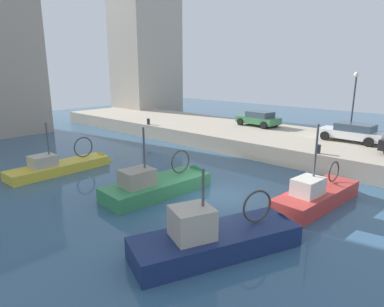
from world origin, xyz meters
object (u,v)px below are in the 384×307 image
(fishing_boat_yellow, at_px, (65,169))
(fishing_boat_red, at_px, (319,201))
(mooring_bollard_south, at_px, (318,149))
(fishing_boat_green, at_px, (163,190))
(mooring_bollard_mid, at_px, (148,121))
(parked_car_green, at_px, (259,118))
(parked_car_white, at_px, (352,132))
(fishing_boat_navy, at_px, (224,246))
(quay_streetlamp, at_px, (354,95))

(fishing_boat_yellow, distance_m, fishing_boat_red, 15.00)
(fishing_boat_yellow, xyz_separation_m, mooring_bollard_south, (10.48, -11.73, 1.37))
(fishing_boat_green, bearing_deg, mooring_bollard_mid, 52.53)
(parked_car_green, bearing_deg, parked_car_white, -98.11)
(fishing_boat_navy, bearing_deg, fishing_boat_yellow, 86.54)
(fishing_boat_navy, xyz_separation_m, quay_streetlamp, (16.92, 1.39, 4.32))
(fishing_boat_red, relative_size, mooring_bollard_mid, 11.61)
(mooring_bollard_mid, bearing_deg, mooring_bollard_south, -90.00)
(fishing_boat_yellow, relative_size, quay_streetlamp, 1.44)
(fishing_boat_green, xyz_separation_m, mooring_bollard_mid, (8.81, 11.49, 1.36))
(mooring_bollard_south, bearing_deg, fishing_boat_green, 152.90)
(fishing_boat_red, distance_m, quay_streetlamp, 11.52)
(mooring_bollard_south, bearing_deg, fishing_boat_navy, -173.08)
(parked_car_green, distance_m, quay_streetlamp, 8.46)
(parked_car_green, distance_m, parked_car_white, 8.50)
(fishing_boat_red, xyz_separation_m, parked_car_white, (9.77, 1.79, 1.77))
(parked_car_green, bearing_deg, mooring_bollard_south, -127.47)
(fishing_boat_red, distance_m, fishing_boat_navy, 6.52)
(fishing_boat_green, relative_size, mooring_bollard_south, 12.12)
(mooring_bollard_mid, xyz_separation_m, quay_streetlamp, (5.65, -15.98, 2.98))
(fishing_boat_red, relative_size, parked_car_white, 1.43)
(parked_car_green, relative_size, mooring_bollard_mid, 7.28)
(parked_car_white, xyz_separation_m, mooring_bollard_south, (-4.98, 0.36, -0.40))
(fishing_boat_green, xyz_separation_m, fishing_boat_navy, (-2.46, -5.88, 0.02))
(fishing_boat_green, xyz_separation_m, quay_streetlamp, (14.46, -4.49, 4.34))
(fishing_boat_green, bearing_deg, fishing_boat_red, -58.92)
(mooring_bollard_south, xyz_separation_m, quay_streetlamp, (5.65, 0.02, 2.98))
(fishing_boat_green, xyz_separation_m, mooring_bollard_south, (8.81, -4.51, 1.36))
(fishing_boat_green, height_order, mooring_bollard_south, fishing_boat_green)
(parked_car_green, xyz_separation_m, mooring_bollard_mid, (-6.18, 7.94, -0.41))
(parked_car_white, relative_size, mooring_bollard_mid, 8.12)
(fishing_boat_navy, xyz_separation_m, mooring_bollard_south, (11.27, 1.37, 1.34))
(quay_streetlamp, bearing_deg, parked_car_white, -150.59)
(fishing_boat_navy, distance_m, parked_car_green, 19.91)
(parked_car_green, height_order, mooring_bollard_mid, parked_car_green)
(mooring_bollard_south, relative_size, mooring_bollard_mid, 1.00)
(fishing_boat_green, bearing_deg, parked_car_white, -19.45)
(fishing_boat_green, bearing_deg, fishing_boat_navy, -112.72)
(fishing_boat_yellow, relative_size, fishing_boat_red, 1.09)
(mooring_bollard_mid, bearing_deg, quay_streetlamp, -70.53)
(fishing_boat_yellow, xyz_separation_m, mooring_bollard_mid, (10.48, 4.27, 1.37))
(fishing_boat_green, relative_size, quay_streetlamp, 1.38)
(parked_car_green, bearing_deg, fishing_boat_yellow, 167.57)
(fishing_boat_green, distance_m, fishing_boat_navy, 6.37)
(fishing_boat_navy, bearing_deg, mooring_bollard_south, 6.92)
(fishing_boat_green, height_order, fishing_boat_navy, fishing_boat_green)
(fishing_boat_navy, height_order, quay_streetlamp, quay_streetlamp)
(fishing_boat_red, relative_size, fishing_boat_navy, 0.91)
(fishing_boat_green, height_order, parked_car_green, fishing_boat_green)
(fishing_boat_navy, relative_size, parked_car_white, 1.57)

